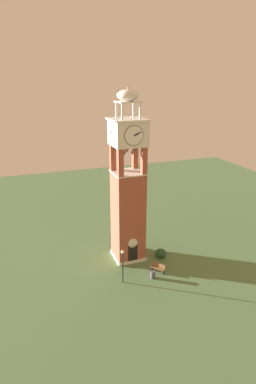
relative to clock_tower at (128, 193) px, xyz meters
The scene contains 6 objects.
ground 7.92m from the clock_tower, 77.73° to the left, with size 80.00×80.00×0.00m, color #517547.
clock_tower is the anchor object (origin of this frame).
park_bench 8.72m from the clock_tower, 64.39° to the right, with size 1.34×1.53×0.95m.
lamp_post 7.41m from the clock_tower, 116.00° to the right, with size 0.36×0.36×3.72m.
trash_bin 9.08m from the clock_tower, 79.29° to the right, with size 0.52×0.52×0.80m, color #4C4C51.
shrub_near_entry 8.38m from the clock_tower, 21.43° to the right, with size 1.29×1.29×0.97m, color #234C28.
Camera 1 is at (-11.31, -30.97, 19.73)m, focal length 29.75 mm.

